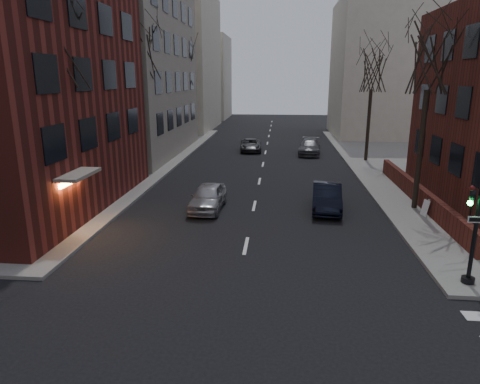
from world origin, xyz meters
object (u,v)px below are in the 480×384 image
object	(u,v)px
tree_left_b	(139,51)
tree_left_c	(183,68)
tree_left_a	(54,45)
sandwich_board	(428,208)
car_lane_gray	(310,147)
traffic_signal	(473,235)
parked_sedan	(327,197)
tree_right_b	(373,71)
streetlamp_near	(133,122)
tree_right_a	(431,58)
car_lane_silver	(208,197)
car_lane_far	(251,145)
streetlamp_far	(194,104)

from	to	relation	value
tree_left_b	tree_left_c	distance (m)	14.03
tree_left_a	sandwich_board	xyz separation A→B (m)	(17.86, 2.56, -7.90)
car_lane_gray	traffic_signal	bearing A→B (deg)	-75.85
parked_sedan	car_lane_gray	world-z (taller)	parked_sedan
tree_left_a	parked_sedan	size ratio (longest dim) A/B	2.35
tree_right_b	streetlamp_near	world-z (taller)	tree_right_b
tree_right_a	car_lane_silver	size ratio (longest dim) A/B	2.34
car_lane_silver	car_lane_gray	distance (m)	19.43
car_lane_far	parked_sedan	bearing A→B (deg)	-78.26
tree_right_b	sandwich_board	size ratio (longest dim) A/B	10.88
traffic_signal	tree_left_c	distance (m)	35.76
traffic_signal	car_lane_silver	distance (m)	13.29
tree_left_c	tree_right_a	distance (m)	28.17
tree_left_b	car_lane_silver	size ratio (longest dim) A/B	2.60
parked_sedan	tree_left_a	bearing A→B (deg)	-159.65
streetlamp_far	car_lane_silver	world-z (taller)	streetlamp_far
tree_right_a	streetlamp_near	size ratio (longest dim) A/B	1.55
tree_right_a	tree_right_b	bearing A→B (deg)	90.00
tree_left_c	tree_right_b	xyz separation A→B (m)	(17.60, -8.00, -0.44)
tree_left_a	streetlamp_far	bearing A→B (deg)	88.77
traffic_signal	car_lane_far	distance (m)	29.23
tree_left_b	car_lane_far	size ratio (longest dim) A/B	2.48
tree_left_c	parked_sedan	bearing A→B (deg)	-60.23
tree_left_b	parked_sedan	world-z (taller)	tree_left_b
tree_left_b	traffic_signal	bearing A→B (deg)	-45.46
tree_left_b	car_lane_silver	distance (m)	13.63
car_lane_gray	tree_left_c	bearing A→B (deg)	166.42
parked_sedan	tree_right_b	bearing A→B (deg)	76.09
tree_right_a	car_lane_far	world-z (taller)	tree_right_a
car_lane_far	sandwich_board	world-z (taller)	car_lane_far
tree_left_a	tree_left_b	bearing A→B (deg)	90.00
sandwich_board	streetlamp_far	bearing A→B (deg)	109.93
traffic_signal	sandwich_board	distance (m)	7.76
tree_left_b	car_lane_gray	size ratio (longest dim) A/B	2.22
tree_left_a	car_lane_gray	world-z (taller)	tree_left_a
tree_left_a	tree_right_a	distance (m)	18.05
tree_left_c	parked_sedan	distance (m)	26.80
tree_left_c	parked_sedan	xyz separation A→B (m)	(12.80, -22.38, -7.31)
tree_left_c	sandwich_board	distance (m)	30.40
tree_right_b	car_lane_silver	distance (m)	19.91
tree_left_b	sandwich_board	size ratio (longest dim) A/B	12.80
car_lane_gray	sandwich_board	distance (m)	19.41
streetlamp_far	traffic_signal	bearing A→B (deg)	-63.94
car_lane_gray	sandwich_board	size ratio (longest dim) A/B	5.76
tree_right_b	parked_sedan	xyz separation A→B (m)	(-4.80, -14.38, -6.87)
parked_sedan	tree_right_a	bearing A→B (deg)	9.08
streetlamp_far	sandwich_board	size ratio (longest dim) A/B	7.44
car_lane_far	sandwich_board	xyz separation A→B (m)	(10.55, -20.07, -0.03)
tree_left_c	streetlamp_near	xyz separation A→B (m)	(0.60, -18.00, -3.79)
sandwich_board	tree_left_c	bearing A→B (deg)	113.08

